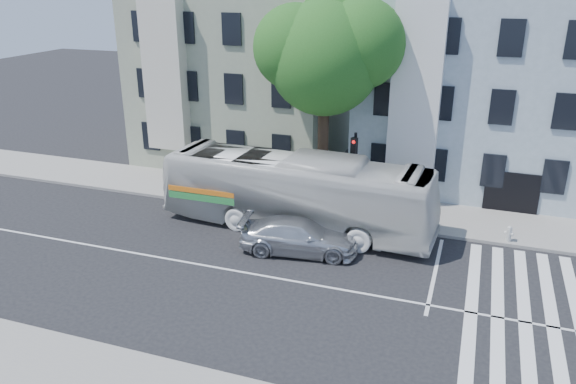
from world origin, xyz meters
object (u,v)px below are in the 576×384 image
at_px(bus, 297,192).
at_px(sedan, 299,236).
at_px(traffic_signal, 354,164).
at_px(fire_hydrant, 509,233).

height_order(bus, sedan, bus).
relative_size(bus, traffic_signal, 3.01).
distance_m(sedan, fire_hydrant, 9.42).
bearing_deg(bus, traffic_signal, -42.36).
relative_size(sedan, traffic_signal, 1.19).
xyz_separation_m(bus, traffic_signal, (2.19, 2.15, 0.97)).
bearing_deg(traffic_signal, fire_hydrant, 12.75).
height_order(bus, fire_hydrant, bus).
bearing_deg(sedan, traffic_signal, -24.83).
distance_m(traffic_signal, fire_hydrant, 7.68).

